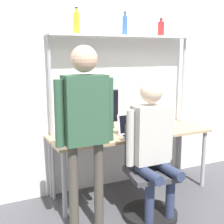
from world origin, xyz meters
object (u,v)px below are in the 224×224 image
(bottle_red, at_px, (161,28))
(bottle_amber, at_px, (77,22))
(bottle_blue, at_px, (125,25))
(laptop, at_px, (134,129))
(office_chair, at_px, (149,188))
(cell_phone, at_px, (155,133))
(person_standing, at_px, (85,116))
(monitor, at_px, (100,109))
(person_seated, at_px, (152,139))

(bottle_red, bearing_deg, bottle_amber, 180.00)
(bottle_blue, xyz_separation_m, bottle_red, (0.50, 0.00, -0.02))
(laptop, height_order, office_chair, laptop)
(cell_phone, xyz_separation_m, person_standing, (-1.01, -0.40, 0.36))
(person_standing, relative_size, bottle_red, 8.18)
(monitor, relative_size, bottle_red, 2.29)
(office_chair, height_order, bottle_amber, bottle_amber)
(cell_phone, distance_m, person_standing, 1.14)
(cell_phone, relative_size, bottle_red, 0.71)
(monitor, height_order, cell_phone, monitor)
(bottle_blue, bearing_deg, monitor, 177.84)
(monitor, xyz_separation_m, office_chair, (0.20, -0.78, -0.72))
(office_chair, bearing_deg, bottle_red, 51.49)
(office_chair, xyz_separation_m, bottle_blue, (0.11, 0.77, 1.69))
(office_chair, height_order, person_seated, person_seated)
(monitor, xyz_separation_m, bottle_blue, (0.31, -0.01, 0.97))
(cell_phone, height_order, office_chair, office_chair)
(laptop, bearing_deg, monitor, 130.19)
(monitor, xyz_separation_m, bottle_amber, (-0.28, -0.01, 0.97))
(bottle_blue, bearing_deg, office_chair, -98.21)
(bottle_amber, bearing_deg, monitor, 2.43)
(cell_phone, height_order, bottle_red, bottle_red)
(bottle_red, bearing_deg, person_standing, -149.43)
(office_chair, distance_m, bottle_blue, 1.86)
(cell_phone, xyz_separation_m, bottle_red, (0.29, 0.37, 1.21))
(monitor, height_order, office_chair, monitor)
(office_chair, xyz_separation_m, bottle_red, (0.61, 0.77, 1.67))
(bottle_blue, bearing_deg, bottle_red, 0.00)
(bottle_amber, bearing_deg, laptop, -29.37)
(monitor, distance_m, cell_phone, 0.70)
(office_chair, distance_m, person_standing, 1.07)
(monitor, bearing_deg, person_seated, -76.84)
(monitor, relative_size, bottle_blue, 1.85)
(monitor, bearing_deg, office_chair, -75.58)
(laptop, relative_size, cell_phone, 2.34)
(person_seated, bearing_deg, bottle_red, 52.87)
(person_seated, bearing_deg, cell_phone, 54.02)
(office_chair, relative_size, person_seated, 0.67)
(monitor, relative_size, office_chair, 0.51)
(cell_phone, distance_m, person_seated, 0.56)
(monitor, xyz_separation_m, person_standing, (-0.49, -0.78, 0.10))
(laptop, xyz_separation_m, bottle_amber, (-0.55, 0.31, 1.17))
(laptop, relative_size, bottle_amber, 1.26)
(cell_phone, bearing_deg, bottle_amber, 155.37)
(person_seated, relative_size, bottle_blue, 5.36)
(office_chair, bearing_deg, person_seated, -98.14)
(laptop, bearing_deg, bottle_red, 29.62)
(monitor, relative_size, cell_phone, 3.24)
(bottle_red, distance_m, bottle_amber, 1.09)
(cell_phone, bearing_deg, person_seated, -125.98)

